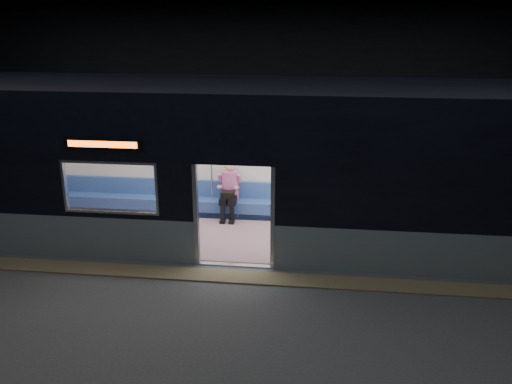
# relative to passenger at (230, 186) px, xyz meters

# --- Properties ---
(station_floor) EXTENTS (24.00, 14.00, 0.01)m
(station_floor) POSITION_rel_passenger_xyz_m (0.51, -3.55, -0.81)
(station_floor) COLOR #47494C
(station_floor) RESTS_ON ground
(station_envelope) EXTENTS (24.00, 14.00, 5.00)m
(station_envelope) POSITION_rel_passenger_xyz_m (0.51, -3.55, 2.86)
(station_envelope) COLOR black
(station_envelope) RESTS_ON station_floor
(tactile_strip) EXTENTS (22.80, 0.50, 0.03)m
(tactile_strip) POSITION_rel_passenger_xyz_m (0.51, -3.00, -0.79)
(tactile_strip) COLOR #8C7F59
(tactile_strip) RESTS_ON station_floor
(metro_car) EXTENTS (18.00, 3.04, 3.35)m
(metro_car) POSITION_rel_passenger_xyz_m (0.51, -1.00, 1.04)
(metro_car) COLOR gray
(metro_car) RESTS_ON station_floor
(passenger) EXTENTS (0.42, 0.71, 1.39)m
(passenger) POSITION_rel_passenger_xyz_m (0.00, 0.00, 0.00)
(passenger) COLOR black
(passenger) RESTS_ON metro_car
(handbag) EXTENTS (0.33, 0.29, 0.15)m
(handbag) POSITION_rel_passenger_xyz_m (-0.01, -0.23, -0.12)
(handbag) COLOR black
(handbag) RESTS_ON passenger
(transit_map) EXTENTS (1.11, 0.03, 0.72)m
(transit_map) POSITION_rel_passenger_xyz_m (3.35, 0.31, 0.70)
(transit_map) COLOR white
(transit_map) RESTS_ON metro_car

